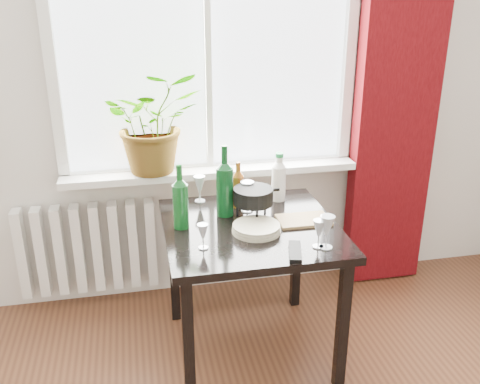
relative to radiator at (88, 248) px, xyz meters
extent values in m
cube|color=white|center=(0.75, 0.04, 1.22)|extent=(1.72, 0.08, 1.62)
cube|color=white|center=(0.75, -0.03, 0.44)|extent=(1.72, 0.20, 0.04)
cube|color=#3C0508|center=(1.87, -0.06, 0.92)|extent=(0.50, 0.12, 2.56)
cube|color=white|center=(0.00, 0.00, 0.00)|extent=(0.80, 0.10, 0.55)
cube|color=black|center=(0.85, -0.63, 0.34)|extent=(0.85, 0.85, 0.04)
cube|color=black|center=(0.48, -1.00, -0.03)|extent=(0.05, 0.05, 0.70)
cube|color=black|center=(0.48, -0.27, -0.03)|extent=(0.05, 0.05, 0.70)
cube|color=black|center=(1.21, -1.00, -0.03)|extent=(0.05, 0.05, 0.70)
cube|color=black|center=(1.21, -0.27, -0.03)|extent=(0.05, 0.05, 0.70)
imported|color=#1F741F|center=(0.43, -0.02, 0.75)|extent=(0.56, 0.49, 0.58)
cylinder|color=beige|center=(0.86, -0.71, 0.38)|extent=(0.30, 0.30, 0.04)
cube|color=black|center=(0.98, -0.96, 0.37)|extent=(0.10, 0.19, 0.02)
cube|color=olive|center=(1.12, -0.64, 0.37)|extent=(0.26, 0.17, 0.01)
camera|label=1|loc=(0.31, -2.96, 1.49)|focal=40.00mm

